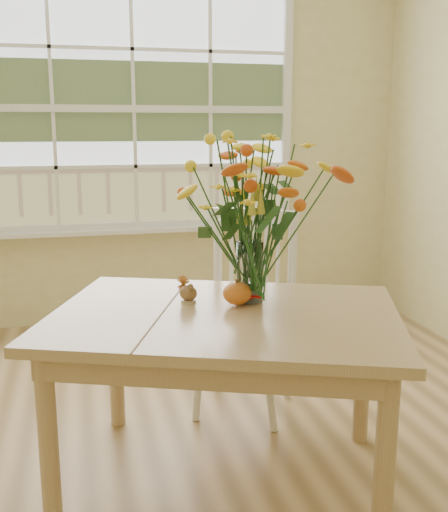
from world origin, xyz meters
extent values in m
cube|color=olive|center=(0.00, 0.00, -0.01)|extent=(4.00, 4.50, 0.01)
cube|color=beige|center=(0.00, 2.25, 1.35)|extent=(4.00, 0.02, 2.70)
cube|color=silver|center=(0.00, 2.23, 1.55)|extent=(2.20, 0.00, 1.60)
cube|color=white|center=(0.00, 2.18, 0.69)|extent=(2.42, 0.12, 0.03)
cube|color=tan|center=(0.13, 0.04, 0.70)|extent=(1.60, 1.38, 0.04)
cube|color=tan|center=(0.13, 0.04, 0.63)|extent=(1.44, 1.22, 0.10)
cylinder|color=tan|center=(-0.55, -0.12, 0.34)|extent=(0.07, 0.07, 0.68)
cylinder|color=tan|center=(-0.27, 0.61, 0.34)|extent=(0.07, 0.07, 0.68)
cylinder|color=tan|center=(0.53, -0.54, 0.34)|extent=(0.07, 0.07, 0.68)
cylinder|color=tan|center=(0.81, 0.19, 0.34)|extent=(0.07, 0.07, 0.68)
cube|color=white|center=(0.37, 0.62, 0.47)|extent=(0.62, 0.62, 0.05)
cube|color=white|center=(0.46, 0.77, 0.73)|extent=(0.41, 0.28, 0.52)
cylinder|color=white|center=(0.13, 0.58, 0.23)|extent=(0.04, 0.04, 0.45)
cylinder|color=white|center=(0.31, 0.86, 0.23)|extent=(0.04, 0.04, 0.45)
cylinder|color=white|center=(0.43, 0.38, 0.23)|extent=(0.04, 0.04, 0.45)
cylinder|color=white|center=(0.61, 0.67, 0.23)|extent=(0.04, 0.04, 0.45)
cylinder|color=white|center=(0.26, 0.16, 0.84)|extent=(0.11, 0.11, 0.25)
ellipsoid|color=#C65617|center=(0.20, 0.11, 0.76)|extent=(0.12, 0.12, 0.09)
cylinder|color=#CCB78C|center=(0.01, 0.20, 0.72)|extent=(0.06, 0.06, 0.01)
ellipsoid|color=brown|center=(0.01, 0.20, 0.76)|extent=(0.10, 0.10, 0.06)
ellipsoid|color=#38160F|center=(0.22, 0.13, 0.75)|extent=(0.08, 0.08, 0.07)
camera|label=1|loc=(-0.40, -2.13, 1.42)|focal=42.00mm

